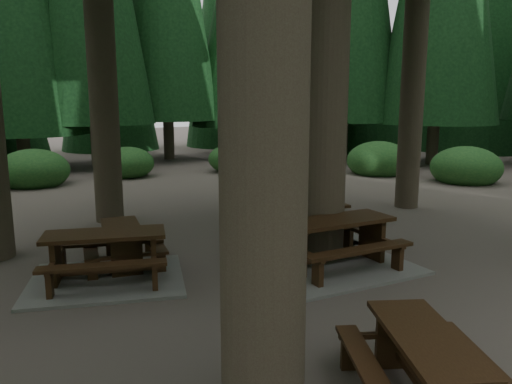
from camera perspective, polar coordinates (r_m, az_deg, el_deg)
ground at (r=8.72m, az=4.27°, el=-8.37°), size 80.00×80.00×0.00m
picnic_table_a at (r=8.60m, az=8.99°, el=-6.63°), size 2.79×2.41×0.86m
picnic_table_b at (r=8.83m, az=-15.00°, el=-5.36°), size 1.65×1.87×0.69m
picnic_table_c at (r=10.26m, az=5.89°, el=-4.13°), size 2.44×2.17×0.71m
picnic_table_d at (r=13.37m, az=3.92°, el=0.37°), size 2.05×2.02×0.69m
picnic_table_e at (r=5.13m, az=18.68°, el=-17.54°), size 1.94×2.05×0.70m
picnic_table_f at (r=8.23m, az=-16.75°, el=-7.98°), size 2.90×2.68×0.79m
shrub_ring at (r=9.59m, az=4.74°, el=-4.12°), size 23.86×24.64×1.49m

